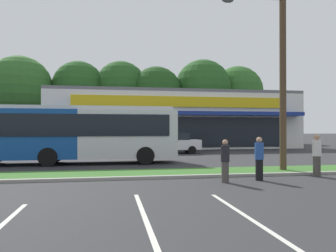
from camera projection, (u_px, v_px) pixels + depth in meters
grass_median at (166, 173)px, 14.38m from camera, size 56.00×2.20×0.12m
curb_lip at (172, 177)px, 13.18m from camera, size 56.00×0.24×0.12m
parking_stripe_1 at (144, 215)px, 7.56m from camera, size 0.12×4.80×0.01m
parking_stripe_2 at (245, 215)px, 7.54m from camera, size 0.12×4.80×0.01m
storefront_building at (172, 120)px, 36.02m from camera, size 25.23×11.77×5.83m
tree_left at (20, 88)px, 41.28m from camera, size 7.96×7.96×11.13m
tree_mid_left at (79, 87)px, 43.44m from camera, size 6.86×6.86×10.92m
tree_mid at (121, 87)px, 44.44m from camera, size 6.99×6.99×11.11m
tree_mid_right at (156, 92)px, 44.12m from camera, size 6.85×6.85×10.33m
tree_right at (203, 88)px, 45.81m from camera, size 7.83×7.83×11.60m
tree_far_right at (238, 92)px, 48.54m from camera, size 7.41×7.41×11.21m
utility_pole at (280, 44)px, 15.08m from camera, size 3.03×2.40×11.06m
city_bus at (69, 133)px, 18.59m from camera, size 12.16×2.68×3.25m
car_0 at (174, 143)px, 26.47m from camera, size 4.17×1.87×1.62m
pedestrian_near_bench at (317, 155)px, 13.75m from camera, size 0.35×0.35×1.76m
pedestrian_mid at (259, 159)px, 12.67m from camera, size 0.34×0.34×1.67m
pedestrian_far at (225, 161)px, 12.18m from camera, size 0.32×0.32×1.59m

